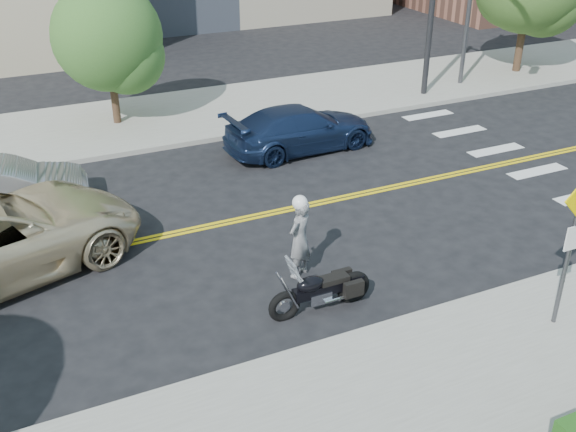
{
  "coord_description": "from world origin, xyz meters",
  "views": [
    {
      "loc": [
        -4.32,
        -13.24,
        7.49
      ],
      "look_at": [
        0.73,
        -2.38,
        1.2
      ],
      "focal_mm": 42.0,
      "sensor_mm": 36.0,
      "label": 1
    }
  ],
  "objects_px": {
    "motorcyclist": "(300,237)",
    "parked_car_silver": "(2,187)",
    "motorcycle": "(321,281)",
    "parked_car_blue": "(300,129)",
    "pedestrian_sign": "(574,234)"
  },
  "relations": [
    {
      "from": "parked_car_silver",
      "to": "motorcycle",
      "type": "bearing_deg",
      "value": -136.36
    },
    {
      "from": "pedestrian_sign",
      "to": "motorcyclist",
      "type": "height_order",
      "value": "pedestrian_sign"
    },
    {
      "from": "motorcyclist",
      "to": "parked_car_silver",
      "type": "relative_size",
      "value": 0.46
    },
    {
      "from": "pedestrian_sign",
      "to": "motorcycle",
      "type": "bearing_deg",
      "value": 146.87
    },
    {
      "from": "pedestrian_sign",
      "to": "parked_car_silver",
      "type": "bearing_deg",
      "value": 133.29
    },
    {
      "from": "parked_car_silver",
      "to": "parked_car_blue",
      "type": "relative_size",
      "value": 0.87
    },
    {
      "from": "motorcyclist",
      "to": "parked_car_silver",
      "type": "height_order",
      "value": "motorcyclist"
    },
    {
      "from": "motorcycle",
      "to": "parked_car_blue",
      "type": "distance_m",
      "value": 8.0
    },
    {
      "from": "parked_car_silver",
      "to": "parked_car_blue",
      "type": "distance_m",
      "value": 8.19
    },
    {
      "from": "pedestrian_sign",
      "to": "motorcyclist",
      "type": "relative_size",
      "value": 1.66
    },
    {
      "from": "motorcyclist",
      "to": "motorcycle",
      "type": "relative_size",
      "value": 0.89
    },
    {
      "from": "pedestrian_sign",
      "to": "parked_car_blue",
      "type": "height_order",
      "value": "pedestrian_sign"
    },
    {
      "from": "pedestrian_sign",
      "to": "motorcycle",
      "type": "xyz_separation_m",
      "value": [
        -3.55,
        2.32,
        -1.34
      ]
    },
    {
      "from": "motorcyclist",
      "to": "parked_car_blue",
      "type": "xyz_separation_m",
      "value": [
        2.98,
        6.13,
        -0.24
      ]
    },
    {
      "from": "motorcyclist",
      "to": "motorcycle",
      "type": "distance_m",
      "value": 1.28
    }
  ]
}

